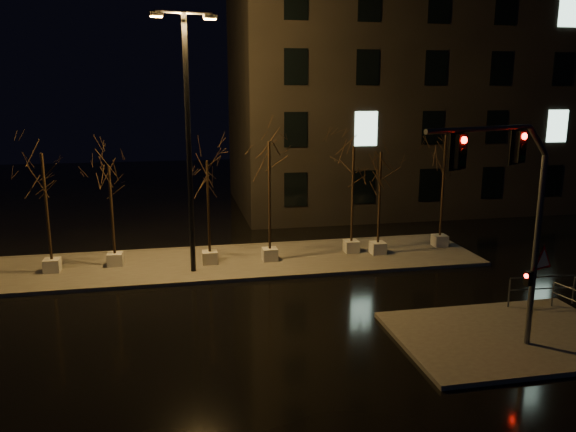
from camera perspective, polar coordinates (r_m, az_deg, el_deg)
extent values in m
plane|color=black|center=(19.75, -3.40, -9.94)|extent=(90.00, 90.00, 0.00)
cube|color=#4C4944|center=(25.34, -5.29, -4.64)|extent=(22.00, 5.00, 0.15)
cube|color=#4C4944|center=(19.17, 21.49, -11.33)|extent=(7.00, 5.00, 0.15)
cube|color=black|center=(39.65, 13.51, 12.18)|extent=(25.00, 12.00, 15.00)
cube|color=beige|center=(25.55, -22.84, -4.64)|extent=(0.65, 0.65, 0.55)
cylinder|color=black|center=(24.97, -23.32, 0.83)|extent=(0.11, 0.11, 4.42)
cube|color=beige|center=(25.51, -17.15, -4.22)|extent=(0.65, 0.65, 0.55)
cylinder|color=black|center=(24.99, -17.47, 0.54)|extent=(0.11, 0.11, 3.78)
cube|color=beige|center=(24.90, -7.94, -4.18)|extent=(0.65, 0.65, 0.55)
cylinder|color=black|center=(24.35, -8.10, 0.93)|extent=(0.11, 0.11, 3.98)
cube|color=beige|center=(25.13, -1.85, -3.90)|extent=(0.65, 0.65, 0.55)
cylinder|color=black|center=(24.51, -1.90, 2.05)|extent=(0.11, 0.11, 4.75)
cube|color=beige|center=(26.55, 6.44, -3.07)|extent=(0.65, 0.65, 0.55)
cylinder|color=black|center=(25.99, 6.58, 2.21)|extent=(0.11, 0.11, 4.42)
cube|color=beige|center=(26.45, 9.10, -3.21)|extent=(0.65, 0.65, 0.55)
cylinder|color=black|center=(25.91, 9.28, 1.83)|extent=(0.11, 0.11, 4.18)
cube|color=beige|center=(28.36, 15.15, -2.42)|extent=(0.65, 0.65, 0.55)
cylinder|color=black|center=(27.80, 15.46, 2.94)|extent=(0.11, 0.11, 4.83)
cylinder|color=#54575B|center=(17.79, 23.85, -3.40)|extent=(0.17, 0.17, 5.68)
cylinder|color=#54575B|center=(15.09, 19.03, 8.36)|extent=(3.62, 1.38, 0.13)
cube|color=black|center=(16.33, 22.47, 6.53)|extent=(0.34, 0.29, 0.85)
cube|color=black|center=(14.59, 17.04, 6.31)|extent=(0.34, 0.29, 0.85)
cube|color=black|center=(17.84, 23.24, -5.85)|extent=(0.25, 0.23, 0.43)
cone|color=red|center=(18.07, 24.42, -4.16)|extent=(0.94, 0.35, 0.98)
sphere|color=#FF0C07|center=(17.23, 24.86, 7.54)|extent=(0.17, 0.17, 0.17)
cylinder|color=black|center=(23.01, -10.04, 6.80)|extent=(0.21, 0.21, 10.33)
cylinder|color=black|center=(23.08, -10.56, 19.66)|extent=(2.25, 0.52, 0.10)
cube|color=#FF9B32|center=(22.87, -13.23, 19.22)|extent=(0.56, 0.38, 0.21)
cube|color=#FF9B32|center=(23.29, -7.91, 19.30)|extent=(0.56, 0.38, 0.21)
cylinder|color=#54575B|center=(21.24, 21.54, -7.31)|extent=(0.06, 0.06, 1.00)
cylinder|color=#54575B|center=(22.51, 27.02, -6.72)|extent=(0.06, 0.06, 1.00)
cylinder|color=#54575B|center=(21.68, 24.50, -5.63)|extent=(2.44, 0.20, 0.04)
cylinder|color=#54575B|center=(21.82, 24.39, -6.74)|extent=(2.44, 0.20, 0.04)
cylinder|color=#54575B|center=(21.94, 25.30, -7.24)|extent=(0.05, 0.05, 0.84)
cylinder|color=#54575B|center=(21.33, 27.16, -7.72)|extent=(0.38, 1.85, 0.04)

